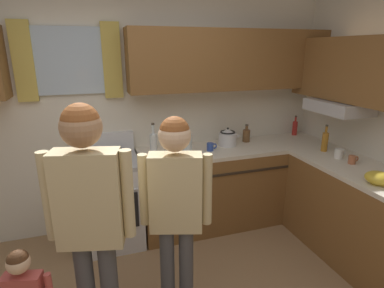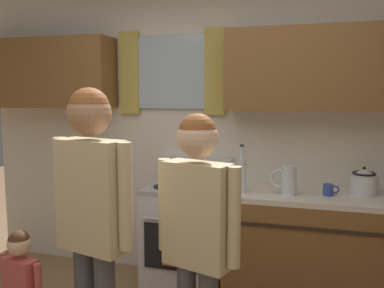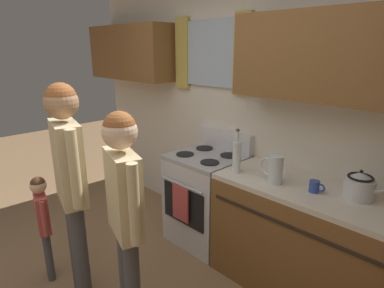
{
  "view_description": "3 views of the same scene",
  "coord_description": "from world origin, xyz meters",
  "px_view_note": "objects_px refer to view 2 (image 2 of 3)",
  "views": [
    {
      "loc": [
        -0.3,
        -1.46,
        1.94
      ],
      "look_at": [
        0.5,
        0.98,
        1.16
      ],
      "focal_mm": 29.26,
      "sensor_mm": 36.0,
      "label": 1
    },
    {
      "loc": [
        0.7,
        -1.55,
        1.63
      ],
      "look_at": [
        0.08,
        0.63,
        1.36
      ],
      "focal_mm": 37.47,
      "sensor_mm": 36.0,
      "label": 2
    },
    {
      "loc": [
        1.75,
        -0.6,
        1.89
      ],
      "look_at": [
        0.23,
        0.9,
        1.25
      ],
      "focal_mm": 30.06,
      "sensor_mm": 36.0,
      "label": 3
    }
  ],
  "objects_px": {
    "bottle_tall_clear": "(242,174)",
    "adult_in_plaid": "(197,226)",
    "mug_cobalt_blue": "(329,190)",
    "water_pitcher": "(288,180)",
    "stove_oven": "(188,235)",
    "adult_holding_child": "(92,207)",
    "stovetop_kettle": "(364,181)"
  },
  "relations": [
    {
      "from": "water_pitcher",
      "to": "adult_holding_child",
      "type": "height_order",
      "value": "adult_holding_child"
    },
    {
      "from": "stove_oven",
      "to": "stovetop_kettle",
      "type": "height_order",
      "value": "stovetop_kettle"
    },
    {
      "from": "stove_oven",
      "to": "mug_cobalt_blue",
      "type": "distance_m",
      "value": 1.19
    },
    {
      "from": "stove_oven",
      "to": "bottle_tall_clear",
      "type": "height_order",
      "value": "bottle_tall_clear"
    },
    {
      "from": "bottle_tall_clear",
      "to": "water_pitcher",
      "type": "xyz_separation_m",
      "value": [
        0.34,
        0.03,
        -0.03
      ]
    },
    {
      "from": "water_pitcher",
      "to": "adult_holding_child",
      "type": "distance_m",
      "value": 1.5
    },
    {
      "from": "stovetop_kettle",
      "to": "adult_holding_child",
      "type": "xyz_separation_m",
      "value": [
        -1.49,
        -1.34,
        0.06
      ]
    },
    {
      "from": "mug_cobalt_blue",
      "to": "adult_in_plaid",
      "type": "bearing_deg",
      "value": -121.59
    },
    {
      "from": "stove_oven",
      "to": "adult_holding_child",
      "type": "xyz_separation_m",
      "value": [
        -0.14,
        -1.28,
        0.59
      ]
    },
    {
      "from": "stove_oven",
      "to": "water_pitcher",
      "type": "xyz_separation_m",
      "value": [
        0.8,
        -0.12,
        0.54
      ]
    },
    {
      "from": "adult_holding_child",
      "to": "adult_in_plaid",
      "type": "bearing_deg",
      "value": 9.98
    },
    {
      "from": "water_pitcher",
      "to": "adult_holding_child",
      "type": "xyz_separation_m",
      "value": [
        -0.94,
        -1.16,
        0.04
      ]
    },
    {
      "from": "stove_oven",
      "to": "bottle_tall_clear",
      "type": "xyz_separation_m",
      "value": [
        0.46,
        -0.15,
        0.57
      ]
    },
    {
      "from": "stove_oven",
      "to": "mug_cobalt_blue",
      "type": "bearing_deg",
      "value": -2.92
    },
    {
      "from": "bottle_tall_clear",
      "to": "adult_holding_child",
      "type": "distance_m",
      "value": 1.28
    },
    {
      "from": "bottle_tall_clear",
      "to": "stovetop_kettle",
      "type": "bearing_deg",
      "value": 13.51
    },
    {
      "from": "mug_cobalt_blue",
      "to": "water_pitcher",
      "type": "distance_m",
      "value": 0.31
    },
    {
      "from": "stovetop_kettle",
      "to": "water_pitcher",
      "type": "distance_m",
      "value": 0.57
    },
    {
      "from": "bottle_tall_clear",
      "to": "adult_in_plaid",
      "type": "bearing_deg",
      "value": -93.51
    },
    {
      "from": "water_pitcher",
      "to": "adult_in_plaid",
      "type": "xyz_separation_m",
      "value": [
        -0.4,
        -1.06,
        -0.04
      ]
    },
    {
      "from": "adult_in_plaid",
      "to": "mug_cobalt_blue",
      "type": "bearing_deg",
      "value": 58.41
    },
    {
      "from": "mug_cobalt_blue",
      "to": "water_pitcher",
      "type": "bearing_deg",
      "value": -167.58
    },
    {
      "from": "mug_cobalt_blue",
      "to": "water_pitcher",
      "type": "xyz_separation_m",
      "value": [
        -0.29,
        -0.06,
        0.07
      ]
    },
    {
      "from": "stovetop_kettle",
      "to": "bottle_tall_clear",
      "type": "bearing_deg",
      "value": -166.49
    },
    {
      "from": "stove_oven",
      "to": "stovetop_kettle",
      "type": "xyz_separation_m",
      "value": [
        1.34,
        0.06,
        0.53
      ]
    },
    {
      "from": "stovetop_kettle",
      "to": "adult_holding_child",
      "type": "bearing_deg",
      "value": -137.92
    },
    {
      "from": "bottle_tall_clear",
      "to": "adult_in_plaid",
      "type": "height_order",
      "value": "adult_in_plaid"
    },
    {
      "from": "adult_holding_child",
      "to": "mug_cobalt_blue",
      "type": "bearing_deg",
      "value": 44.71
    },
    {
      "from": "stovetop_kettle",
      "to": "adult_holding_child",
      "type": "distance_m",
      "value": 2.01
    },
    {
      "from": "stove_oven",
      "to": "adult_holding_child",
      "type": "bearing_deg",
      "value": -96.44
    },
    {
      "from": "mug_cobalt_blue",
      "to": "stovetop_kettle",
      "type": "distance_m",
      "value": 0.28
    },
    {
      "from": "bottle_tall_clear",
      "to": "stovetop_kettle",
      "type": "height_order",
      "value": "bottle_tall_clear"
    }
  ]
}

